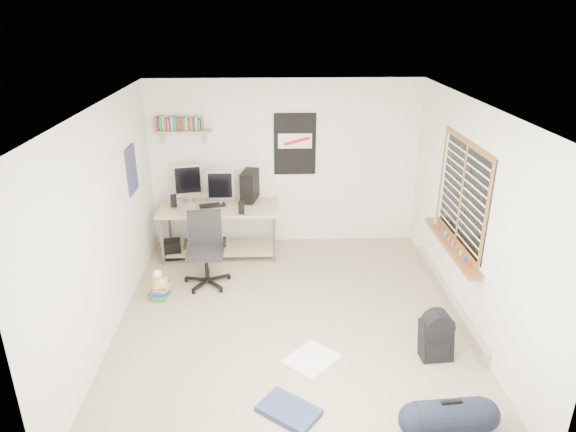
{
  "coord_description": "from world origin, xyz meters",
  "views": [
    {
      "loc": [
        -0.22,
        -5.14,
        3.41
      ],
      "look_at": [
        -0.02,
        0.31,
        1.19
      ],
      "focal_mm": 32.0,
      "sensor_mm": 36.0,
      "label": 1
    }
  ],
  "objects_px": {
    "office_chair": "(206,250)",
    "backpack": "(436,340)",
    "duffel_bag": "(449,418)",
    "book_stack": "(160,289)",
    "desk": "(220,231)"
  },
  "relations": [
    {
      "from": "office_chair",
      "to": "backpack",
      "type": "bearing_deg",
      "value": -37.71
    },
    {
      "from": "duffel_bag",
      "to": "book_stack",
      "type": "height_order",
      "value": "duffel_bag"
    },
    {
      "from": "backpack",
      "to": "book_stack",
      "type": "xyz_separation_m",
      "value": [
        -3.11,
        1.25,
        -0.05
      ]
    },
    {
      "from": "desk",
      "to": "office_chair",
      "type": "distance_m",
      "value": 0.91
    },
    {
      "from": "backpack",
      "to": "duffel_bag",
      "type": "height_order",
      "value": "duffel_bag"
    },
    {
      "from": "office_chair",
      "to": "book_stack",
      "type": "height_order",
      "value": "office_chair"
    },
    {
      "from": "office_chair",
      "to": "desk",
      "type": "bearing_deg",
      "value": 77.58
    },
    {
      "from": "backpack",
      "to": "desk",
      "type": "bearing_deg",
      "value": 130.0
    },
    {
      "from": "backpack",
      "to": "book_stack",
      "type": "relative_size",
      "value": 1.0
    },
    {
      "from": "duffel_bag",
      "to": "book_stack",
      "type": "distance_m",
      "value": 3.7
    },
    {
      "from": "backpack",
      "to": "office_chair",
      "type": "bearing_deg",
      "value": 143.38
    },
    {
      "from": "duffel_bag",
      "to": "book_stack",
      "type": "xyz_separation_m",
      "value": [
        -2.91,
        2.29,
        0.01
      ]
    },
    {
      "from": "office_chair",
      "to": "book_stack",
      "type": "relative_size",
      "value": 2.26
    },
    {
      "from": "backpack",
      "to": "duffel_bag",
      "type": "distance_m",
      "value": 1.06
    },
    {
      "from": "backpack",
      "to": "duffel_bag",
      "type": "xyz_separation_m",
      "value": [
        -0.2,
        -1.04,
        -0.06
      ]
    }
  ]
}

